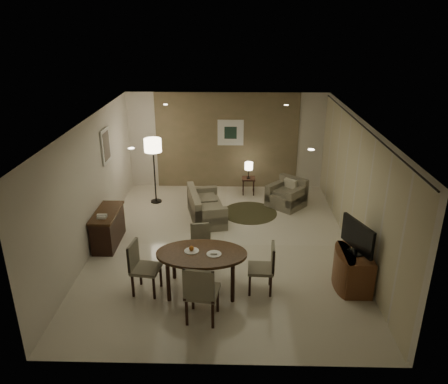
{
  "coord_description": "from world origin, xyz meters",
  "views": [
    {
      "loc": [
        0.21,
        -8.32,
        4.61
      ],
      "look_at": [
        0.0,
        0.2,
        1.15
      ],
      "focal_mm": 35.0,
      "sensor_mm": 36.0,
      "label": 1
    }
  ],
  "objects_px": {
    "tv_cabinet": "(354,270)",
    "chair_right": "(260,268)",
    "chair_far": "(202,247)",
    "armchair": "(286,193)",
    "floor_lamp": "(154,171)",
    "dining_table": "(202,271)",
    "side_table": "(248,186)",
    "chair_left": "(146,268)",
    "console_desk": "(108,228)",
    "sofa": "(207,205)",
    "chair_near": "(202,291)"
  },
  "relations": [
    {
      "from": "chair_left",
      "to": "chair_right",
      "type": "relative_size",
      "value": 1.05
    },
    {
      "from": "console_desk",
      "to": "floor_lamp",
      "type": "distance_m",
      "value": 2.43
    },
    {
      "from": "dining_table",
      "to": "chair_far",
      "type": "bearing_deg",
      "value": 94.11
    },
    {
      "from": "console_desk",
      "to": "chair_far",
      "type": "relative_size",
      "value": 1.42
    },
    {
      "from": "sofa",
      "to": "floor_lamp",
      "type": "xyz_separation_m",
      "value": [
        -1.41,
        0.99,
        0.51
      ]
    },
    {
      "from": "chair_far",
      "to": "armchair",
      "type": "relative_size",
      "value": 1.03
    },
    {
      "from": "tv_cabinet",
      "to": "chair_near",
      "type": "xyz_separation_m",
      "value": [
        -2.68,
        -0.97,
        0.18
      ]
    },
    {
      "from": "armchair",
      "to": "floor_lamp",
      "type": "relative_size",
      "value": 0.47
    },
    {
      "from": "chair_far",
      "to": "side_table",
      "type": "xyz_separation_m",
      "value": [
        1.01,
        3.83,
        -0.19
      ]
    },
    {
      "from": "console_desk",
      "to": "chair_near",
      "type": "xyz_separation_m",
      "value": [
        2.21,
        -2.47,
        0.15
      ]
    },
    {
      "from": "dining_table",
      "to": "chair_far",
      "type": "xyz_separation_m",
      "value": [
        -0.06,
        0.78,
        0.05
      ]
    },
    {
      "from": "console_desk",
      "to": "tv_cabinet",
      "type": "height_order",
      "value": "console_desk"
    },
    {
      "from": "side_table",
      "to": "console_desk",
      "type": "bearing_deg",
      "value": -136.41
    },
    {
      "from": "chair_far",
      "to": "chair_left",
      "type": "relative_size",
      "value": 0.88
    },
    {
      "from": "tv_cabinet",
      "to": "side_table",
      "type": "xyz_separation_m",
      "value": [
        -1.79,
        4.45,
        -0.12
      ]
    },
    {
      "from": "chair_right",
      "to": "armchair",
      "type": "relative_size",
      "value": 1.12
    },
    {
      "from": "sofa",
      "to": "side_table",
      "type": "distance_m",
      "value": 1.96
    },
    {
      "from": "console_desk",
      "to": "armchair",
      "type": "bearing_deg",
      "value": 27.34
    },
    {
      "from": "tv_cabinet",
      "to": "chair_right",
      "type": "relative_size",
      "value": 0.98
    },
    {
      "from": "dining_table",
      "to": "sofa",
      "type": "xyz_separation_m",
      "value": [
        -0.1,
        2.97,
        -0.02
      ]
    },
    {
      "from": "tv_cabinet",
      "to": "floor_lamp",
      "type": "xyz_separation_m",
      "value": [
        -4.26,
        3.8,
        0.51
      ]
    },
    {
      "from": "floor_lamp",
      "to": "chair_far",
      "type": "bearing_deg",
      "value": -65.4
    },
    {
      "from": "dining_table",
      "to": "chair_near",
      "type": "distance_m",
      "value": 0.83
    },
    {
      "from": "dining_table",
      "to": "floor_lamp",
      "type": "height_order",
      "value": "floor_lamp"
    },
    {
      "from": "console_desk",
      "to": "chair_far",
      "type": "height_order",
      "value": "chair_far"
    },
    {
      "from": "tv_cabinet",
      "to": "sofa",
      "type": "distance_m",
      "value": 4.0
    },
    {
      "from": "dining_table",
      "to": "chair_left",
      "type": "bearing_deg",
      "value": -174.52
    },
    {
      "from": "tv_cabinet",
      "to": "floor_lamp",
      "type": "bearing_deg",
      "value": 138.27
    },
    {
      "from": "console_desk",
      "to": "chair_left",
      "type": "relative_size",
      "value": 1.25
    },
    {
      "from": "chair_far",
      "to": "chair_left",
      "type": "xyz_separation_m",
      "value": [
        -0.92,
        -0.88,
        0.06
      ]
    },
    {
      "from": "console_desk",
      "to": "side_table",
      "type": "xyz_separation_m",
      "value": [
        3.1,
        2.95,
        -0.15
      ]
    },
    {
      "from": "armchair",
      "to": "side_table",
      "type": "relative_size",
      "value": 1.79
    },
    {
      "from": "dining_table",
      "to": "chair_left",
      "type": "height_order",
      "value": "chair_left"
    },
    {
      "from": "chair_far",
      "to": "floor_lamp",
      "type": "relative_size",
      "value": 0.49
    },
    {
      "from": "dining_table",
      "to": "floor_lamp",
      "type": "xyz_separation_m",
      "value": [
        -1.51,
        3.96,
        0.49
      ]
    },
    {
      "from": "chair_left",
      "to": "sofa",
      "type": "xyz_separation_m",
      "value": [
        0.87,
        3.07,
        -0.13
      ]
    },
    {
      "from": "console_desk",
      "to": "dining_table",
      "type": "relative_size",
      "value": 0.75
    },
    {
      "from": "chair_near",
      "to": "armchair",
      "type": "height_order",
      "value": "chair_near"
    },
    {
      "from": "tv_cabinet",
      "to": "chair_right",
      "type": "height_order",
      "value": "chair_right"
    },
    {
      "from": "chair_left",
      "to": "armchair",
      "type": "bearing_deg",
      "value": -28.31
    },
    {
      "from": "tv_cabinet",
      "to": "console_desk",
      "type": "bearing_deg",
      "value": 162.95
    },
    {
      "from": "tv_cabinet",
      "to": "armchair",
      "type": "bearing_deg",
      "value": 103.16
    },
    {
      "from": "sofa",
      "to": "armchair",
      "type": "xyz_separation_m",
      "value": [
        2.01,
        0.79,
        0.01
      ]
    },
    {
      "from": "console_desk",
      "to": "floor_lamp",
      "type": "bearing_deg",
      "value": 74.65
    },
    {
      "from": "chair_far",
      "to": "sofa",
      "type": "distance_m",
      "value": 2.19
    },
    {
      "from": "dining_table",
      "to": "side_table",
      "type": "relative_size",
      "value": 3.5
    },
    {
      "from": "chair_near",
      "to": "floor_lamp",
      "type": "distance_m",
      "value": 5.04
    },
    {
      "from": "armchair",
      "to": "sofa",
      "type": "bearing_deg",
      "value": -117.07
    },
    {
      "from": "dining_table",
      "to": "armchair",
      "type": "distance_m",
      "value": 4.21
    },
    {
      "from": "armchair",
      "to": "side_table",
      "type": "bearing_deg",
      "value": 179.75
    }
  ]
}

